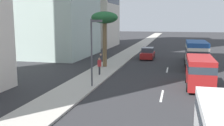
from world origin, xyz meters
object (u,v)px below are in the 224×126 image
object	(u,v)px
palm_tree	(105,20)
van_second	(200,70)
pedestrian_mid_block	(99,65)
street_lamp	(93,44)
minibus_fourth	(196,54)
car_fifth	(148,54)
pedestrian_near_lamp	(101,61)
car_lead	(193,55)

from	to	relation	value
palm_tree	van_second	bearing A→B (deg)	-125.24
pedestrian_mid_block	street_lamp	world-z (taller)	street_lamp
minibus_fourth	palm_tree	world-z (taller)	palm_tree
pedestrian_mid_block	palm_tree	distance (m)	6.66
van_second	street_lamp	bearing A→B (deg)	104.39
minibus_fourth	car_fifth	bearing A→B (deg)	42.00
minibus_fourth	pedestrian_near_lamp	distance (m)	10.96
van_second	car_fifth	bearing A→B (deg)	21.03
van_second	car_fifth	xyz separation A→B (m)	(15.68, 6.03, -0.68)
car_lead	minibus_fourth	world-z (taller)	minibus_fourth
van_second	pedestrian_near_lamp	world-z (taller)	van_second
street_lamp	car_lead	bearing A→B (deg)	-26.51
pedestrian_mid_block	palm_tree	world-z (taller)	palm_tree
pedestrian_near_lamp	van_second	bearing A→B (deg)	-137.67
minibus_fourth	street_lamp	bearing A→B (deg)	140.94
pedestrian_near_lamp	car_fifth	bearing A→B (deg)	-41.63
car_lead	car_fifth	bearing A→B (deg)	88.73
car_fifth	pedestrian_mid_block	xyz separation A→B (m)	(-13.29, 3.39, 0.33)
pedestrian_near_lamp	palm_tree	bearing A→B (deg)	-18.63
van_second	car_lead	bearing A→B (deg)	-1.03
car_fifth	car_lead	bearing A→B (deg)	88.73
car_fifth	palm_tree	distance (m)	10.62
minibus_fourth	street_lamp	xyz separation A→B (m)	(-10.89, 8.84, 1.90)
van_second	car_fifth	world-z (taller)	van_second
minibus_fourth	palm_tree	xyz separation A→B (m)	(-1.49, 10.46, 3.88)
van_second	pedestrian_near_lamp	bearing A→B (deg)	62.20
minibus_fourth	palm_tree	size ratio (longest dim) A/B	0.94
minibus_fourth	pedestrian_near_lamp	xyz separation A→B (m)	(-3.34, 10.42, -0.64)
car_lead	pedestrian_mid_block	size ratio (longest dim) A/B	2.76
pedestrian_near_lamp	palm_tree	world-z (taller)	palm_tree
pedestrian_near_lamp	street_lamp	size ratio (longest dim) A/B	0.32
palm_tree	car_fifth	bearing A→B (deg)	-26.15
minibus_fourth	palm_tree	distance (m)	11.25
minibus_fourth	car_fifth	world-z (taller)	minibus_fourth
palm_tree	car_lead	bearing A→B (deg)	-51.46
van_second	palm_tree	bearing A→B (deg)	54.76
van_second	pedestrian_mid_block	world-z (taller)	van_second
minibus_fourth	pedestrian_mid_block	size ratio (longest dim) A/B	3.51
car_lead	car_fifth	size ratio (longest dim) A/B	1.16
car_lead	van_second	distance (m)	15.56
van_second	pedestrian_near_lamp	size ratio (longest dim) A/B	3.04
car_lead	street_lamp	world-z (taller)	street_lamp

